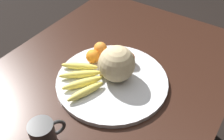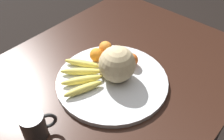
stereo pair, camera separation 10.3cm
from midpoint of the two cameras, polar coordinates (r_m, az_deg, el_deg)
The scene contains 9 objects.
kitchen_table at distance 1.13m, azimuth -6.19°, elevation -7.59°, with size 1.45×0.94×0.74m.
fruit_bowl at distance 1.07m, azimuth -2.75°, elevation -2.44°, with size 0.45×0.45×0.02m.
melon at distance 1.02m, azimuth -1.84°, elevation 1.24°, with size 0.15×0.15×0.15m.
banana_bunch at distance 1.05m, azimuth -9.22°, elevation -2.02°, with size 0.23×0.23×0.03m.
orange_front_left at distance 1.17m, azimuth -5.06°, elevation 4.59°, with size 0.06×0.06×0.06m.
orange_front_right at distance 1.11m, azimuth 0.95°, elevation 2.45°, with size 0.06×0.06×0.06m.
orange_mid_center at distance 1.13m, azimuth -1.70°, elevation 3.39°, with size 0.06×0.06×0.06m.
orange_back_left at distance 1.13m, azimuth -6.80°, elevation 2.86°, with size 0.06×0.06×0.06m.
ceramic_mug at distance 0.90m, azimuth -17.92°, elevation -13.32°, with size 0.11×0.08×0.10m.
Camera 1 is at (-0.56, -0.46, 1.50)m, focal length 42.00 mm.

